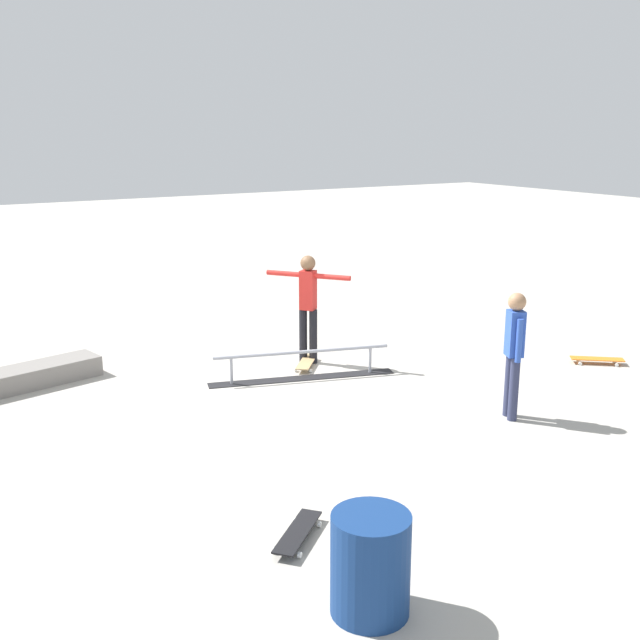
% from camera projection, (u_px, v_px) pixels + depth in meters
% --- Properties ---
extents(ground_plane, '(60.00, 60.00, 0.00)m').
position_uv_depth(ground_plane, '(299.00, 399.00, 10.27)').
color(ground_plane, '#ADA89E').
extents(grind_rail, '(2.72, 1.02, 0.43)m').
position_uv_depth(grind_rail, '(302.00, 366.00, 11.04)').
color(grind_rail, black).
rests_on(grind_rail, ground_plane).
extents(skate_ledge, '(2.64, 1.08, 0.29)m').
position_uv_depth(skate_ledge, '(9.00, 381.00, 10.54)').
color(skate_ledge, gray).
rests_on(skate_ledge, ground_plane).
extents(skater_main, '(0.90, 1.13, 1.70)m').
position_uv_depth(skater_main, '(308.00, 301.00, 11.62)').
color(skater_main, black).
rests_on(skater_main, ground_plane).
extents(skateboard_main, '(0.68, 0.73, 0.09)m').
position_uv_depth(skateboard_main, '(307.00, 362.00, 11.62)').
color(skateboard_main, tan).
rests_on(skateboard_main, ground_plane).
extents(bystander_blue_shirt, '(0.26, 0.36, 1.63)m').
position_uv_depth(bystander_blue_shirt, '(514.00, 348.00, 9.38)').
color(bystander_blue_shirt, '#2D3351').
rests_on(bystander_blue_shirt, ground_plane).
extents(loose_skateboard_black, '(0.74, 0.67, 0.09)m').
position_uv_depth(loose_skateboard_black, '(298.00, 532.00, 6.75)').
color(loose_skateboard_black, black).
rests_on(loose_skateboard_black, ground_plane).
extents(loose_skateboard_orange, '(0.75, 0.66, 0.09)m').
position_uv_depth(loose_skateboard_orange, '(597.00, 359.00, 11.77)').
color(loose_skateboard_orange, orange).
rests_on(loose_skateboard_orange, ground_plane).
extents(trash_bin, '(0.61, 0.61, 0.81)m').
position_uv_depth(trash_bin, '(370.00, 564.00, 5.67)').
color(trash_bin, navy).
rests_on(trash_bin, ground_plane).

